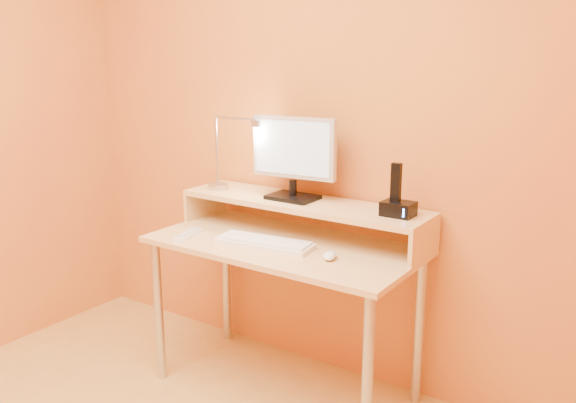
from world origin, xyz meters
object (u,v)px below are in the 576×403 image
Objects in this scene: phone_dock at (398,209)px; keyboard at (264,244)px; monitor_panel at (294,148)px; mouse at (329,255)px; lamp_base at (218,186)px; remote_control at (188,235)px.

keyboard is (-0.51, -0.24, -0.18)m from phone_dock.
phone_dock is 0.30× the size of keyboard.
monitor_panel reaches higher than keyboard.
mouse is at bearing -5.44° from keyboard.
monitor_panel is at bearing 5.38° from lamp_base.
keyboard reaches higher than remote_control.
phone_dock is (0.52, -0.01, -0.21)m from monitor_panel.
monitor_panel is 0.56m from mouse.
phone_dock is at bearing 28.48° from mouse.
lamp_base is (-0.42, -0.04, -0.23)m from monitor_panel.
monitor_panel is 0.46m from keyboard.
phone_dock is at bearing 1.81° from lamp_base.
monitor_panel is 0.62m from remote_control.
phone_dock is at bearing 17.88° from keyboard.
monitor_panel is at bearing 179.34° from phone_dock.
monitor_panel is 3.14× the size of phone_dock.
remote_control is at bearing -76.98° from lamp_base.
mouse is at bearing -14.79° from lamp_base.
remote_control is at bearing 166.02° from mouse.
phone_dock is 0.35m from mouse.
mouse is (-0.19, -0.23, -0.17)m from phone_dock.
lamp_base is 0.34m from remote_control.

